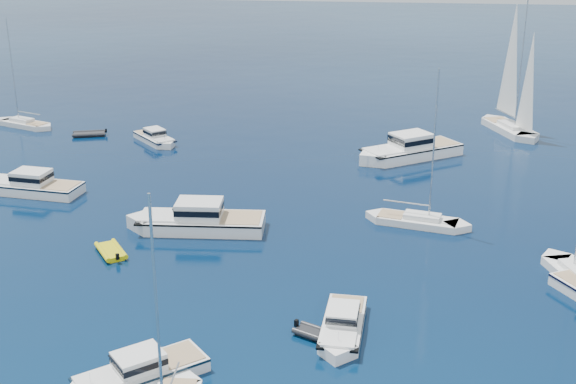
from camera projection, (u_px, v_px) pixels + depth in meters
The scene contains 13 objects.
ground at pixel (247, 374), 42.15m from camera, with size 400.00×400.00×0.00m, color #082B4E.
motor_cruiser_near at pixel (342, 333), 46.27m from camera, with size 2.45×8.00×2.10m, color white, non-canonical shape.
motor_cruiser_left at pixel (137, 382), 41.38m from camera, with size 2.63×8.58×2.25m, color silver, non-canonical shape.
motor_cruiser_centre at pixel (197, 230), 61.63m from camera, with size 3.71×12.11×3.18m, color silver, non-canonical shape.
motor_cruiser_far_l at pixel (31, 193), 69.89m from camera, with size 3.22×10.52×2.76m, color silver, non-canonical shape.
motor_cruiser_distant at pixel (408, 158), 80.08m from camera, with size 3.95×12.90×3.39m, color white, non-canonical shape.
motor_cruiser_horizon at pixel (156, 142), 85.55m from camera, with size 2.37×7.73×2.03m, color silver, non-canonical shape.
sailboat_centre at pixel (417, 225), 62.61m from camera, with size 2.40×9.24×13.59m, color silver, non-canonical shape.
sailboat_sails_r at pixel (509, 132), 89.79m from camera, with size 3.05×11.74×17.26m, color silver, non-canonical shape.
sailboat_far_l at pixel (25, 126), 92.13m from camera, with size 2.37×9.11×13.39m, color silver, non-canonical shape.
tender_yellow at pixel (111, 254), 57.17m from camera, with size 2.01×3.67×0.95m, color #C9C00B, non-canonical shape.
tender_grey_near at pixel (315, 337), 45.83m from camera, with size 1.59×2.72×0.95m, color black, non-canonical shape.
tender_grey_far at pixel (89, 136), 88.20m from camera, with size 2.13×3.92×0.95m, color black, non-canonical shape.
Camera 1 is at (7.06, -35.55, 23.89)m, focal length 47.21 mm.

